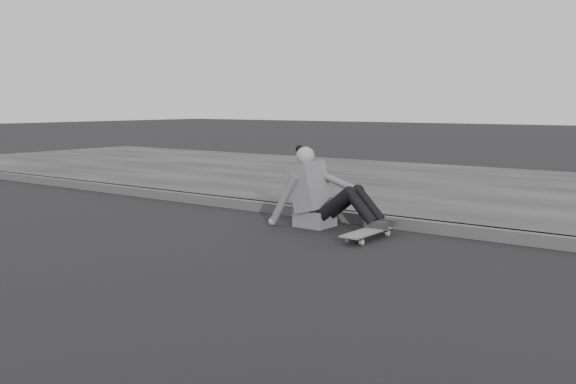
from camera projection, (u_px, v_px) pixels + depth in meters
name	position (u px, v px, depth m)	size (l,w,h in m)	color
ground	(269.00, 287.00, 4.63)	(80.00, 80.00, 0.00)	black
curb	(421.00, 226.00, 6.68)	(24.00, 0.16, 0.12)	#434343
sidewalk	(512.00, 193.00, 9.09)	(24.00, 6.00, 0.12)	#343434
skateboard	(368.00, 232.00, 6.28)	(0.20, 0.78, 0.09)	gray
seated_woman	(320.00, 194.00, 6.87)	(1.38, 0.46, 0.88)	#59595B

